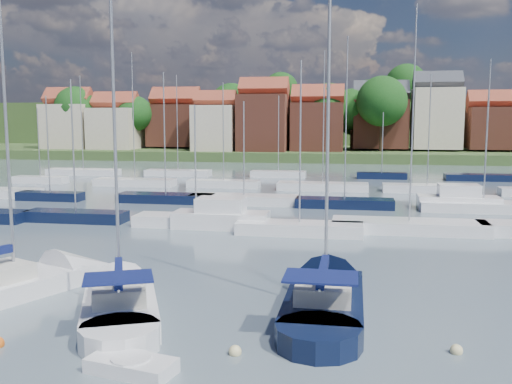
# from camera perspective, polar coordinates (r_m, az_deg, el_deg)

# --- Properties ---
(ground) EXTENTS (260.00, 260.00, 0.00)m
(ground) POSITION_cam_1_polar(r_m,az_deg,el_deg) (61.05, 5.73, -0.23)
(ground) COLOR #495A64
(ground) RESTS_ON ground
(sailboat_left) EXTENTS (7.21, 11.38, 15.16)m
(sailboat_left) POSITION_cam_1_polar(r_m,az_deg,el_deg) (29.09, -21.62, -8.45)
(sailboat_left) COLOR silver
(sailboat_left) RESTS_ON ground
(sailboat_centre) EXTENTS (6.91, 11.08, 14.76)m
(sailboat_centre) POSITION_cam_1_polar(r_m,az_deg,el_deg) (25.56, -13.44, -10.30)
(sailboat_centre) COLOR silver
(sailboat_centre) RESTS_ON ground
(sailboat_navy) EXTENTS (3.13, 11.84, 16.40)m
(sailboat_navy) POSITION_cam_1_polar(r_m,az_deg,el_deg) (25.67, 7.04, -10.08)
(sailboat_navy) COLOR black
(sailboat_navy) RESTS_ON ground
(tender) EXTENTS (3.02, 1.87, 0.61)m
(tender) POSITION_cam_1_polar(r_m,az_deg,el_deg) (19.31, -12.35, -16.61)
(tender) COLOR silver
(tender) RESTS_ON ground
(buoy_c) EXTENTS (0.42, 0.42, 0.42)m
(buoy_c) POSITION_cam_1_polar(r_m,az_deg,el_deg) (21.79, -12.67, -14.43)
(buoy_c) COLOR #D85914
(buoy_c) RESTS_ON ground
(buoy_d) EXTENTS (0.45, 0.45, 0.45)m
(buoy_d) POSITION_cam_1_polar(r_m,az_deg,el_deg) (20.29, -2.11, -15.93)
(buoy_d) COLOR beige
(buoy_d) RESTS_ON ground
(buoy_e) EXTENTS (0.42, 0.42, 0.42)m
(buoy_e) POSITION_cam_1_polar(r_m,az_deg,el_deg) (28.25, 8.11, -9.22)
(buoy_e) COLOR #D85914
(buoy_e) RESTS_ON ground
(buoy_f) EXTENTS (0.44, 0.44, 0.44)m
(buoy_f) POSITION_cam_1_polar(r_m,az_deg,el_deg) (21.51, 19.39, -14.97)
(buoy_f) COLOR beige
(buoy_f) RESTS_ON ground
(buoy_h) EXTENTS (0.48, 0.48, 0.48)m
(buoy_h) POSITION_cam_1_polar(r_m,az_deg,el_deg) (27.40, -14.92, -9.92)
(buoy_h) COLOR #D85914
(buoy_h) RESTS_ON ground
(marina_field) EXTENTS (79.62, 41.41, 15.93)m
(marina_field) POSITION_cam_1_polar(r_m,az_deg,el_deg) (56.08, 7.31, -0.48)
(marina_field) COLOR silver
(marina_field) RESTS_ON ground
(far_shore_town) EXTENTS (212.46, 90.00, 22.27)m
(far_shore_town) POSITION_cam_1_polar(r_m,az_deg,el_deg) (153.09, 9.17, 5.98)
(far_shore_town) COLOR #3A542A
(far_shore_town) RESTS_ON ground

